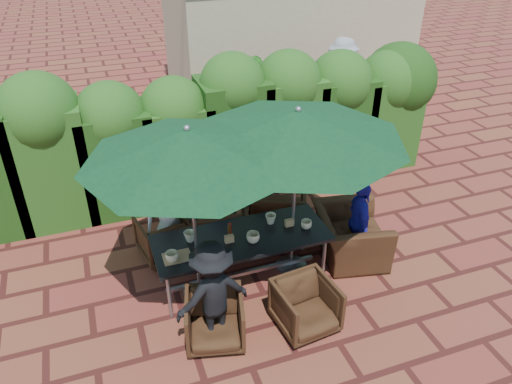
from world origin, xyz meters
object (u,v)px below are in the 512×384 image
object	(u,v)px
chair_near_left	(215,318)
chair_far_left	(163,235)
chair_end_right	(351,228)
dining_table	(242,241)
chair_far_right	(278,205)
chair_far_mid	(220,223)
umbrella_right	(298,125)
chair_near_right	(306,304)
umbrella_left	(188,145)

from	to	relation	value
chair_near_left	chair_far_left	bearing A→B (deg)	112.05
chair_end_right	dining_table	bearing A→B (deg)	102.28
chair_near_left	chair_end_right	bearing A→B (deg)	35.25
chair_far_left	chair_far_right	world-z (taller)	chair_far_right
dining_table	chair_near_left	distance (m)	1.15
dining_table	chair_far_right	xyz separation A→B (m)	(0.94, 1.01, -0.24)
chair_far_left	chair_end_right	distance (m)	2.74
dining_table	chair_far_left	bearing A→B (deg)	133.98
chair_far_mid	umbrella_right	bearing A→B (deg)	148.71
chair_far_right	chair_near_right	world-z (taller)	chair_far_right
dining_table	chair_near_left	size ratio (longest dim) A/B	3.34
dining_table	chair_near_right	world-z (taller)	dining_table
umbrella_left	chair_far_mid	world-z (taller)	umbrella_left
chair_far_left	chair_near_left	world-z (taller)	chair_far_left
umbrella_left	dining_table	bearing A→B (deg)	3.33
chair_far_left	chair_far_mid	distance (m)	0.85
chair_far_left	chair_near_right	size ratio (longest dim) A/B	0.98
umbrella_left	umbrella_right	world-z (taller)	same
dining_table	umbrella_left	xyz separation A→B (m)	(-0.62, -0.04, 1.54)
umbrella_right	chair_near_right	size ratio (longest dim) A/B	3.91
umbrella_right	chair_far_right	world-z (taller)	umbrella_right
dining_table	chair_far_left	xyz separation A→B (m)	(-0.90, 0.94, -0.32)
chair_far_right	chair_near_left	xyz separation A→B (m)	(-1.58, -1.91, -0.08)
dining_table	chair_near_right	size ratio (longest dim) A/B	3.28
chair_far_right	chair_near_left	size ratio (longest dim) A/B	1.23
umbrella_left	umbrella_right	size ratio (longest dim) A/B	0.91
umbrella_left	chair_near_right	distance (m)	2.39
umbrella_right	chair_far_left	world-z (taller)	umbrella_right
chair_far_mid	chair_near_left	world-z (taller)	chair_far_mid
dining_table	umbrella_right	bearing A→B (deg)	3.85
umbrella_right	chair_far_mid	distance (m)	2.13
chair_end_right	chair_far_right	bearing A→B (deg)	47.75
chair_far_right	chair_end_right	bearing A→B (deg)	149.46
chair_near_left	chair_end_right	distance (m)	2.48
umbrella_right	chair_far_mid	bearing A→B (deg)	135.15
dining_table	chair_far_left	size ratio (longest dim) A/B	3.33
chair_far_mid	chair_near_left	size ratio (longest dim) A/B	1.20
chair_far_mid	chair_far_right	bearing A→B (deg)	-158.03
dining_table	chair_end_right	distance (m)	1.68
dining_table	chair_far_mid	bearing A→B (deg)	93.63
dining_table	chair_end_right	world-z (taller)	chair_end_right
chair_far_mid	umbrella_left	bearing A→B (deg)	71.45
chair_end_right	chair_near_right	bearing A→B (deg)	143.97
dining_table	umbrella_left	distance (m)	1.66
dining_table	chair_near_right	distance (m)	1.21
umbrella_left	chair_near_right	xyz separation A→B (m)	(1.09, -1.03, -1.86)
chair_far_right	chair_near_right	size ratio (longest dim) A/B	1.21
umbrella_left	chair_far_right	bearing A→B (deg)	33.86
chair_far_mid	chair_near_right	distance (m)	2.00
umbrella_right	chair_near_left	bearing A→B (deg)	-145.74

